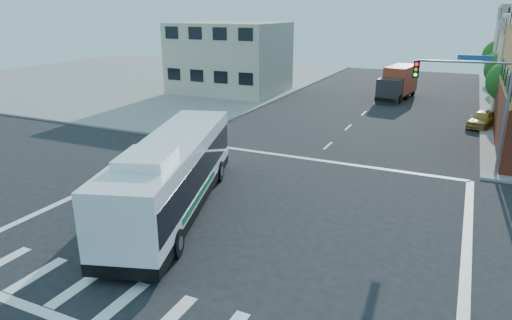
% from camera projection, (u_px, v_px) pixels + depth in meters
% --- Properties ---
extents(ground, '(120.00, 120.00, 0.00)m').
position_uv_depth(ground, '(250.00, 216.00, 21.86)').
color(ground, black).
rests_on(ground, ground).
extents(sidewalk_nw, '(50.00, 50.00, 0.15)m').
position_uv_depth(sidewalk_nw, '(137.00, 77.00, 65.99)').
color(sidewalk_nw, gray).
rests_on(sidewalk_nw, ground).
extents(building_west, '(12.06, 10.06, 8.00)m').
position_uv_depth(building_west, '(230.00, 58.00, 53.23)').
color(building_west, beige).
rests_on(building_west, ground).
extents(signal_mast_ne, '(7.91, 1.13, 8.07)m').
position_uv_depth(signal_mast_ne, '(475.00, 92.00, 25.81)').
color(signal_mast_ne, slate).
rests_on(signal_mast_ne, ground).
extents(street_tree_a, '(3.60, 3.60, 5.53)m').
position_uv_depth(street_tree_a, '(510.00, 79.00, 40.01)').
color(street_tree_a, '#342113').
rests_on(street_tree_a, ground).
extents(street_tree_b, '(3.80, 3.80, 5.79)m').
position_uv_depth(street_tree_b, '(505.00, 67.00, 46.85)').
color(street_tree_b, '#342113').
rests_on(street_tree_b, ground).
extents(street_tree_c, '(3.40, 3.40, 5.29)m').
position_uv_depth(street_tree_c, '(502.00, 62.00, 53.83)').
color(street_tree_c, '#342113').
rests_on(street_tree_c, ground).
extents(street_tree_d, '(4.00, 4.00, 6.03)m').
position_uv_depth(street_tree_d, '(500.00, 53.00, 60.58)').
color(street_tree_d, '#342113').
rests_on(street_tree_d, ground).
extents(transit_bus, '(6.84, 13.61, 3.96)m').
position_uv_depth(transit_bus, '(173.00, 173.00, 21.83)').
color(transit_bus, black).
rests_on(transit_bus, ground).
extents(box_truck, '(3.36, 8.09, 3.53)m').
position_uv_depth(box_truck, '(398.00, 83.00, 49.79)').
color(box_truck, '#26262B').
rests_on(box_truck, ground).
extents(parked_car, '(2.75, 4.45, 1.41)m').
position_uv_depth(parked_car, '(482.00, 119.00, 38.07)').
color(parked_car, gold).
rests_on(parked_car, ground).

